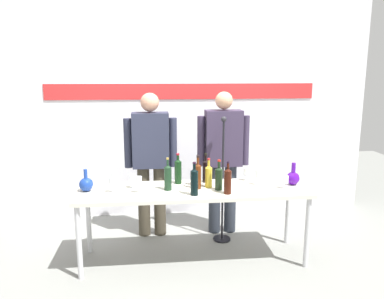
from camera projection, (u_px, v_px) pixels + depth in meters
ground_plane at (194, 259)px, 3.95m from camera, size 10.00×10.00×0.00m
back_wall at (182, 104)px, 5.00m from camera, size 4.99×0.11×3.00m
display_table at (194, 195)px, 3.81m from camera, size 2.31×0.65×0.76m
decanter_blue_left at (86, 184)px, 3.71m from camera, size 0.14×0.14×0.22m
decanter_blue_right at (293, 178)px, 3.92m from camera, size 0.14×0.14×0.23m
presenter_left at (151, 156)px, 4.36m from camera, size 0.60×0.22×1.68m
presenter_right at (223, 154)px, 4.45m from camera, size 0.61×0.22×1.69m
wine_bottle_0 at (168, 177)px, 3.73m from camera, size 0.07×0.07×0.33m
wine_bottle_1 at (198, 173)px, 3.88m from camera, size 0.07×0.07×0.32m
wine_bottle_2 at (194, 181)px, 3.57m from camera, size 0.07×0.07×0.32m
wine_bottle_3 at (209, 175)px, 3.83m from camera, size 0.07×0.07×0.30m
wine_bottle_4 at (198, 175)px, 3.77m from camera, size 0.07×0.07×0.34m
wine_bottle_5 at (219, 177)px, 3.74m from camera, size 0.07×0.07×0.31m
wine_bottle_6 at (228, 180)px, 3.62m from camera, size 0.07×0.07×0.32m
wine_bottle_7 at (178, 170)px, 3.95m from camera, size 0.07×0.07×0.32m
wine_bottle_8 at (206, 170)px, 4.00m from camera, size 0.06×0.06×0.31m
wine_glass_left_0 at (114, 173)px, 3.95m from camera, size 0.06×0.06×0.15m
wine_glass_left_1 at (133, 179)px, 3.80m from camera, size 0.06×0.06×0.14m
wine_glass_left_2 at (139, 181)px, 3.65m from camera, size 0.06×0.06×0.16m
wine_glass_left_3 at (113, 181)px, 3.66m from camera, size 0.07×0.07×0.16m
wine_glass_right_0 at (258, 174)px, 3.90m from camera, size 0.06×0.06×0.16m
wine_glass_right_1 at (247, 172)px, 4.06m from camera, size 0.07×0.07×0.14m
wine_glass_right_2 at (285, 180)px, 3.79m from camera, size 0.07×0.07×0.13m
microphone_stand at (222, 201)px, 4.31m from camera, size 0.20×0.20×1.44m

